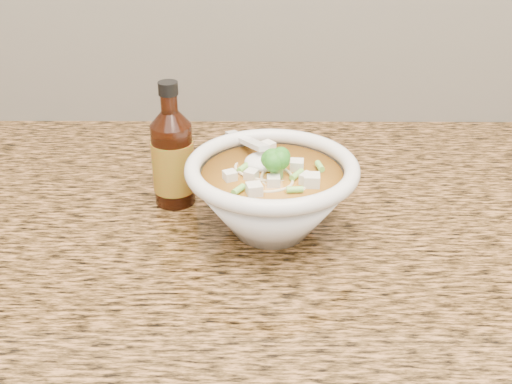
{
  "coord_description": "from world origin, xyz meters",
  "views": [
    {
      "loc": [
        -0.14,
        0.9,
        1.35
      ],
      "look_at": [
        -0.14,
        1.61,
        0.96
      ],
      "focal_mm": 45.0,
      "sensor_mm": 36.0,
      "label": 1
    }
  ],
  "objects": [
    {
      "name": "counter_slab",
      "position": [
        0.0,
        1.68,
        0.88
      ],
      "size": [
        4.0,
        0.68,
        0.04
      ],
      "primitive_type": "cube",
      "color": "#986338",
      "rests_on": "cabinet"
    },
    {
      "name": "soup_bowl",
      "position": [
        -0.12,
        1.61,
        0.95
      ],
      "size": [
        0.22,
        0.24,
        0.12
      ],
      "rotation": [
        0.0,
        0.0,
        -0.12
      ],
      "color": "silver",
      "rests_on": "counter_slab"
    },
    {
      "name": "hot_sauce_bottle",
      "position": [
        -0.26,
        1.69,
        0.97
      ],
      "size": [
        0.08,
        0.08,
        0.18
      ],
      "rotation": [
        0.0,
        0.0,
        0.4
      ],
      "color": "#3D1508",
      "rests_on": "counter_slab"
    }
  ]
}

